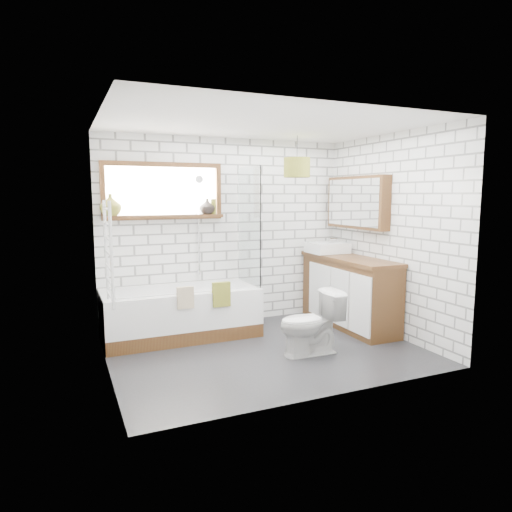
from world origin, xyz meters
name	(u,v)px	position (x,y,z in m)	size (l,w,h in m)	color
floor	(266,351)	(0.00, 0.00, -0.01)	(3.40, 2.60, 0.01)	black
ceiling	(267,123)	(0.00, 0.00, 2.50)	(3.40, 2.60, 0.01)	white
wall_back	(226,232)	(0.00, 1.30, 1.25)	(3.40, 0.01, 2.50)	white
wall_front	(331,255)	(0.00, -1.30, 1.25)	(3.40, 0.01, 2.50)	white
wall_left	(104,248)	(-1.70, 0.00, 1.25)	(0.01, 2.60, 2.50)	white
wall_right	(390,235)	(1.70, 0.00, 1.25)	(0.01, 2.60, 2.50)	white
window	(163,191)	(-0.85, 1.26, 1.80)	(1.52, 0.16, 0.68)	#3C2210
towel_radiator	(109,253)	(-1.66, 0.00, 1.20)	(0.06, 0.52, 1.00)	white
mirror_cabinet	(357,202)	(1.62, 0.60, 1.65)	(0.16, 1.20, 0.70)	#3C2210
shower_riser	(199,226)	(-0.40, 1.26, 1.35)	(0.02, 0.02, 1.30)	silver
bathtub	(181,313)	(-0.75, 0.89, 0.30)	(1.87, 0.83, 0.61)	white
shower_screen	(249,226)	(0.16, 0.89, 1.36)	(0.02, 0.72, 1.50)	white
towel_green	(221,294)	(-0.37, 0.47, 0.59)	(0.21, 0.06, 0.29)	olive
towel_beige	(185,298)	(-0.80, 0.47, 0.59)	(0.19, 0.05, 0.25)	tan
vanity	(349,291)	(1.43, 0.47, 0.47)	(0.53, 1.64, 0.94)	#3C2210
basin	(327,248)	(1.37, 0.93, 1.02)	(0.51, 0.44, 0.15)	white
tap	(337,244)	(1.53, 0.93, 1.06)	(0.03, 0.03, 0.14)	silver
toilet	(311,323)	(0.40, -0.30, 0.35)	(0.69, 0.39, 0.70)	white
vase_olive	(111,207)	(-1.50, 1.23, 1.61)	(0.25, 0.25, 0.26)	olive
vase_dark	(207,208)	(-0.29, 1.23, 1.58)	(0.20, 0.20, 0.21)	black
bottle	(214,208)	(-0.20, 1.23, 1.58)	(0.06, 0.06, 0.20)	olive
pendant	(297,168)	(0.76, 0.72, 2.10)	(0.34, 0.34, 0.25)	olive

